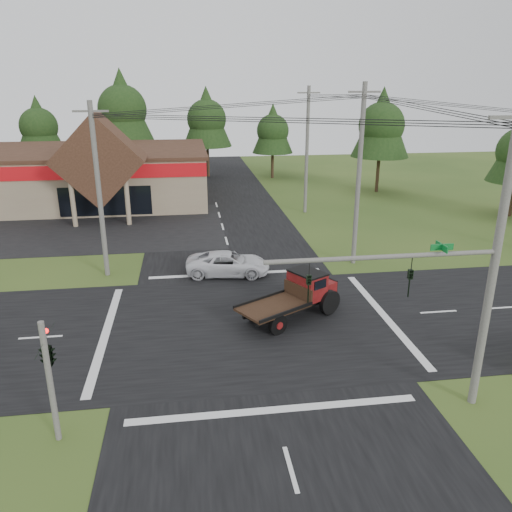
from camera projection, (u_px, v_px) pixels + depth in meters
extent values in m
plane|color=#314C1B|center=(250.00, 324.00, 24.90)|extent=(120.00, 120.00, 0.00)
cube|color=black|center=(250.00, 324.00, 24.90)|extent=(12.00, 120.00, 0.02)
cube|color=black|center=(250.00, 324.00, 24.90)|extent=(120.00, 12.00, 0.02)
cube|color=black|center=(51.00, 230.00, 40.83)|extent=(28.00, 14.00, 0.02)
cube|color=gray|center=(54.00, 177.00, 50.04)|extent=(30.00, 15.00, 5.00)
cube|color=#382217|center=(51.00, 151.00, 49.20)|extent=(30.40, 15.40, 0.30)
cube|color=#A30C11|center=(30.00, 174.00, 42.45)|extent=(30.00, 0.12, 1.20)
cube|color=#382217|center=(100.00, 160.00, 41.96)|extent=(7.78, 4.00, 7.78)
cylinder|color=gray|center=(73.00, 203.00, 41.16)|extent=(0.40, 0.40, 4.00)
cylinder|color=gray|center=(127.00, 202.00, 41.74)|extent=(0.40, 0.40, 4.00)
cube|color=black|center=(106.00, 201.00, 44.12)|extent=(8.00, 0.08, 2.60)
cylinder|color=#595651|center=(485.00, 318.00, 17.72)|extent=(0.24, 0.24, 7.00)
cylinder|color=#595651|center=(384.00, 257.00, 16.37)|extent=(8.00, 0.16, 0.16)
imported|color=black|center=(410.00, 283.00, 16.83)|extent=(0.16, 0.20, 1.00)
imported|color=black|center=(309.00, 289.00, 16.37)|extent=(0.16, 0.20, 1.00)
cube|color=#0C6626|center=(442.00, 247.00, 16.55)|extent=(0.80, 0.04, 0.22)
cylinder|color=#595651|center=(50.00, 383.00, 16.18)|extent=(0.20, 0.20, 4.40)
imported|color=black|center=(45.00, 339.00, 15.87)|extent=(0.53, 2.48, 1.00)
sphere|color=#FF0C0C|center=(46.00, 331.00, 15.95)|extent=(0.18, 0.18, 0.18)
cylinder|color=#595651|center=(494.00, 265.00, 17.06)|extent=(0.30, 0.30, 11.00)
cylinder|color=#595651|center=(99.00, 192.00, 29.61)|extent=(0.30, 0.30, 10.50)
cube|color=#595651|center=(90.00, 111.00, 28.08)|extent=(2.00, 0.12, 0.12)
cylinder|color=#595651|center=(359.00, 177.00, 31.54)|extent=(0.30, 0.30, 11.50)
cube|color=#595651|center=(365.00, 92.00, 29.85)|extent=(2.00, 0.12, 0.12)
cylinder|color=#595651|center=(307.00, 151.00, 44.69)|extent=(0.30, 0.30, 11.20)
cube|color=#595651|center=(309.00, 93.00, 43.04)|extent=(2.00, 0.12, 0.12)
cylinder|color=#332316|center=(44.00, 166.00, 60.99)|extent=(0.36, 0.36, 3.50)
cone|color=#1A3313|center=(38.00, 124.00, 59.33)|extent=(5.60, 5.60, 6.60)
sphere|color=#1A3313|center=(39.00, 126.00, 59.43)|extent=(4.40, 4.40, 4.40)
cylinder|color=#332316|center=(127.00, 162.00, 61.19)|extent=(0.36, 0.36, 4.55)
cone|color=#1A3313|center=(122.00, 106.00, 59.03)|extent=(7.28, 7.28, 8.58)
sphere|color=#1A3313|center=(122.00, 109.00, 59.16)|extent=(5.72, 5.72, 5.72)
cylinder|color=#332316|center=(208.00, 161.00, 63.55)|extent=(0.36, 0.36, 3.85)
cone|color=#1A3313|center=(207.00, 116.00, 61.73)|extent=(6.16, 6.16, 7.26)
sphere|color=#1A3313|center=(207.00, 119.00, 61.84)|extent=(4.84, 4.84, 4.84)
cylinder|color=#332316|center=(272.00, 165.00, 62.84)|extent=(0.36, 0.36, 3.15)
cone|color=#1A3313|center=(273.00, 128.00, 61.35)|extent=(5.04, 5.04, 5.94)
sphere|color=#1A3313|center=(273.00, 131.00, 61.44)|extent=(3.96, 3.96, 3.96)
cylinder|color=#332316|center=(378.00, 174.00, 54.69)|extent=(0.36, 0.36, 3.85)
cone|color=#1A3313|center=(382.00, 122.00, 52.86)|extent=(6.16, 6.16, 7.26)
sphere|color=#1A3313|center=(382.00, 125.00, 52.97)|extent=(4.84, 4.84, 4.84)
cylinder|color=#332316|center=(512.00, 199.00, 44.63)|extent=(0.36, 0.36, 3.15)
imported|color=silver|center=(228.00, 264.00, 31.18)|extent=(5.44, 3.02, 1.44)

